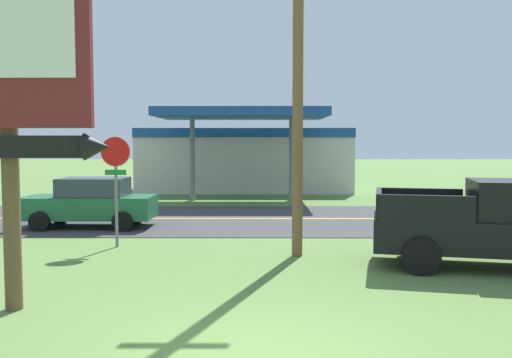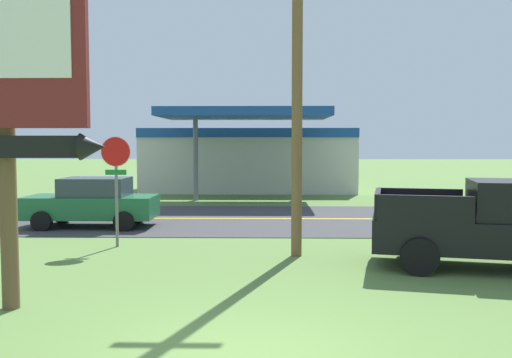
{
  "view_description": "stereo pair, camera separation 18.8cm",
  "coord_description": "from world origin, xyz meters",
  "px_view_note": "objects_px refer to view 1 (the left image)",
  "views": [
    {
      "loc": [
        0.12,
        -6.74,
        2.76
      ],
      "look_at": [
        0.0,
        8.0,
        1.8
      ],
      "focal_mm": 38.21,
      "sensor_mm": 36.0,
      "label": 1
    },
    {
      "loc": [
        0.31,
        -6.74,
        2.76
      ],
      "look_at": [
        0.0,
        8.0,
        1.8
      ],
      "focal_mm": 38.21,
      "sensor_mm": 36.0,
      "label": 2
    }
  ],
  "objects_px": {
    "gas_station": "(245,157)",
    "car_green_near_lane": "(91,202)",
    "motel_sign": "(8,85)",
    "pickup_black_parked_on_lawn": "(498,225)",
    "utility_pole": "(298,60)",
    "stop_sign": "(116,171)"
  },
  "relations": [
    {
      "from": "gas_station",
      "to": "car_green_near_lane",
      "type": "height_order",
      "value": "gas_station"
    },
    {
      "from": "motel_sign",
      "to": "pickup_black_parked_on_lawn",
      "type": "xyz_separation_m",
      "value": [
        9.28,
        3.18,
        -2.73
      ]
    },
    {
      "from": "utility_pole",
      "to": "car_green_near_lane",
      "type": "height_order",
      "value": "utility_pole"
    },
    {
      "from": "gas_station",
      "to": "pickup_black_parked_on_lawn",
      "type": "relative_size",
      "value": 2.18
    },
    {
      "from": "stop_sign",
      "to": "car_green_near_lane",
      "type": "relative_size",
      "value": 0.7
    },
    {
      "from": "utility_pole",
      "to": "pickup_black_parked_on_lawn",
      "type": "bearing_deg",
      "value": -17.24
    },
    {
      "from": "stop_sign",
      "to": "pickup_black_parked_on_lawn",
      "type": "bearing_deg",
      "value": -14.97
    },
    {
      "from": "motel_sign",
      "to": "gas_station",
      "type": "bearing_deg",
      "value": 82.28
    },
    {
      "from": "utility_pole",
      "to": "pickup_black_parked_on_lawn",
      "type": "relative_size",
      "value": 1.64
    },
    {
      "from": "gas_station",
      "to": "utility_pole",
      "type": "bearing_deg",
      "value": -84.51
    },
    {
      "from": "stop_sign",
      "to": "pickup_black_parked_on_lawn",
      "type": "distance_m",
      "value": 9.44
    },
    {
      "from": "utility_pole",
      "to": "stop_sign",
      "type": "bearing_deg",
      "value": 167.15
    },
    {
      "from": "pickup_black_parked_on_lawn",
      "to": "car_green_near_lane",
      "type": "distance_m",
      "value": 12.27
    },
    {
      "from": "motel_sign",
      "to": "utility_pole",
      "type": "xyz_separation_m",
      "value": [
        4.95,
        4.52,
        1.09
      ]
    },
    {
      "from": "motel_sign",
      "to": "stop_sign",
      "type": "height_order",
      "value": "motel_sign"
    },
    {
      "from": "pickup_black_parked_on_lawn",
      "to": "gas_station",
      "type": "bearing_deg",
      "value": 106.99
    },
    {
      "from": "utility_pole",
      "to": "car_green_near_lane",
      "type": "distance_m",
      "value": 8.81
    },
    {
      "from": "pickup_black_parked_on_lawn",
      "to": "car_green_near_lane",
      "type": "relative_size",
      "value": 1.31
    },
    {
      "from": "gas_station",
      "to": "pickup_black_parked_on_lawn",
      "type": "bearing_deg",
      "value": -73.01
    },
    {
      "from": "utility_pole",
      "to": "car_green_near_lane",
      "type": "relative_size",
      "value": 2.15
    },
    {
      "from": "gas_station",
      "to": "stop_sign",
      "type": "bearing_deg",
      "value": -99.47
    },
    {
      "from": "stop_sign",
      "to": "gas_station",
      "type": "distance_m",
      "value": 17.87
    }
  ]
}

